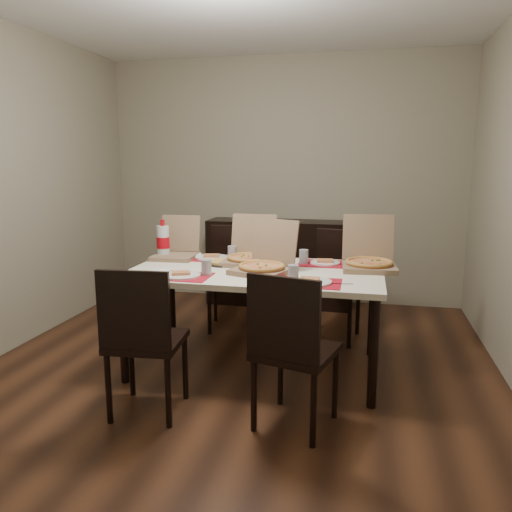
% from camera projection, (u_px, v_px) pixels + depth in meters
% --- Properties ---
extents(ground, '(3.80, 4.00, 0.02)m').
position_uv_depth(ground, '(237.00, 371.00, 3.70)').
color(ground, '#472615').
rests_on(ground, ground).
extents(room_walls, '(3.84, 4.02, 2.62)m').
position_uv_depth(room_walls, '(249.00, 132.00, 3.78)').
color(room_walls, gray).
rests_on(room_walls, ground).
extents(sideboard, '(1.50, 0.40, 0.90)m').
position_uv_depth(sideboard, '(279.00, 263.00, 5.31)').
color(sideboard, black).
rests_on(sideboard, ground).
extents(dining_table, '(1.80, 1.00, 0.75)m').
position_uv_depth(dining_table, '(256.00, 279.00, 3.61)').
color(dining_table, '#F0E6CA').
rests_on(dining_table, ground).
extents(chair_near_left, '(0.45, 0.45, 0.93)m').
position_uv_depth(chair_near_left, '(142.00, 336.00, 2.93)').
color(chair_near_left, black).
rests_on(chair_near_left, ground).
extents(chair_near_right, '(0.51, 0.51, 0.93)m').
position_uv_depth(chair_near_right, '(291.00, 345.00, 2.78)').
color(chair_near_right, black).
rests_on(chair_near_right, ground).
extents(chair_far_left, '(0.48, 0.48, 0.93)m').
position_uv_depth(chair_far_left, '(232.00, 272.00, 4.60)').
color(chair_far_left, black).
rests_on(chair_far_left, ground).
extents(chair_far_right, '(0.48, 0.48, 0.93)m').
position_uv_depth(chair_far_right, '(336.00, 279.00, 4.32)').
color(chair_far_right, black).
rests_on(chair_far_right, ground).
extents(setting_near_left, '(0.44, 0.30, 0.11)m').
position_uv_depth(setting_near_left, '(185.00, 273.00, 3.39)').
color(setting_near_left, '#B60C1F').
rests_on(setting_near_left, dining_table).
extents(setting_near_right, '(0.48, 0.30, 0.11)m').
position_uv_depth(setting_near_right, '(306.00, 280.00, 3.21)').
color(setting_near_right, '#B60C1F').
rests_on(setting_near_right, dining_table).
extents(setting_far_left, '(0.51, 0.30, 0.11)m').
position_uv_depth(setting_far_left, '(215.00, 256.00, 3.99)').
color(setting_far_left, '#B60C1F').
rests_on(setting_far_left, dining_table).
extents(setting_far_right, '(0.46, 0.30, 0.11)m').
position_uv_depth(setting_far_right, '(319.00, 261.00, 3.79)').
color(setting_far_right, '#B60C1F').
rests_on(setting_far_right, dining_table).
extents(napkin_loose, '(0.16, 0.16, 0.02)m').
position_uv_depth(napkin_loose, '(256.00, 268.00, 3.62)').
color(napkin_loose, white).
rests_on(napkin_loose, dining_table).
extents(pizza_box_center, '(0.47, 0.50, 0.36)m').
position_uv_depth(pizza_box_center, '(264.00, 265.00, 3.49)').
color(pizza_box_center, '#7B6047').
rests_on(pizza_box_center, dining_table).
extents(pizza_box_right, '(0.40, 0.44, 0.38)m').
position_uv_depth(pizza_box_right, '(369.00, 261.00, 3.62)').
color(pizza_box_right, '#7B6047').
rests_on(pizza_box_right, dining_table).
extents(pizza_box_left, '(0.35, 0.38, 0.33)m').
position_uv_depth(pizza_box_left, '(176.00, 250.00, 4.03)').
color(pizza_box_left, '#7B6047').
rests_on(pizza_box_left, dining_table).
extents(pizza_box_extra, '(0.36, 0.40, 0.36)m').
position_uv_depth(pizza_box_extra, '(249.00, 256.00, 3.81)').
color(pizza_box_extra, '#7B6047').
rests_on(pizza_box_extra, dining_table).
extents(faina_plate, '(0.25, 0.25, 0.03)m').
position_uv_depth(faina_plate, '(224.00, 263.00, 3.77)').
color(faina_plate, black).
rests_on(faina_plate, dining_table).
extents(dip_bowl, '(0.15, 0.15, 0.03)m').
position_uv_depth(dip_bowl, '(276.00, 262.00, 3.79)').
color(dip_bowl, white).
rests_on(dip_bowl, dining_table).
extents(soda_bottle, '(0.10, 0.10, 0.31)m').
position_uv_depth(soda_bottle, '(163.00, 242.00, 4.01)').
color(soda_bottle, silver).
rests_on(soda_bottle, dining_table).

